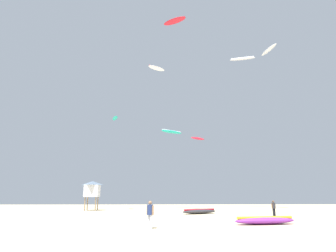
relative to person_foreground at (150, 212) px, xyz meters
name	(u,v)px	position (x,y,z in m)	size (l,w,h in m)	color
ground_plane	(181,241)	(1.57, -5.21, -0.99)	(120.00, 120.00, 0.00)	beige
person_foreground	(150,212)	(0.00, 0.00, 0.00)	(0.47, 0.39, 1.70)	silver
person_midground	(274,207)	(12.34, 10.95, -0.07)	(0.48, 0.36, 1.57)	black
kite_grounded_near	(265,221)	(8.29, 2.50, -0.72)	(4.88, 2.19, 0.60)	purple
kite_grounded_mid	(200,211)	(5.32, 15.46, -0.72)	(4.74, 3.53, 0.57)	#2D2D33
lifeguard_tower	(92,189)	(-9.16, 23.82, 2.06)	(2.30, 2.30, 4.15)	#8C704C
kite_aloft_0	(115,118)	(-6.26, 23.46, 12.67)	(1.37, 2.65, 0.39)	#19B29E
kite_aloft_1	(269,50)	(18.97, 24.09, 25.08)	(2.04, 4.39, 0.79)	white
kite_aloft_2	(198,138)	(7.77, 33.09, 11.53)	(3.08, 2.27, 0.75)	red
kite_aloft_3	(242,59)	(15.78, 28.53, 25.66)	(4.69, 2.51, 0.79)	white
kite_aloft_4	(175,21)	(2.68, 17.84, 26.04)	(3.65, 2.86, 0.56)	red
kite_aloft_5	(172,132)	(2.68, 28.29, 11.68)	(4.11, 3.25, 0.51)	#19B29E
kite_aloft_6	(157,68)	(0.11, 17.19, 18.15)	(2.59, 2.10, 0.44)	white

